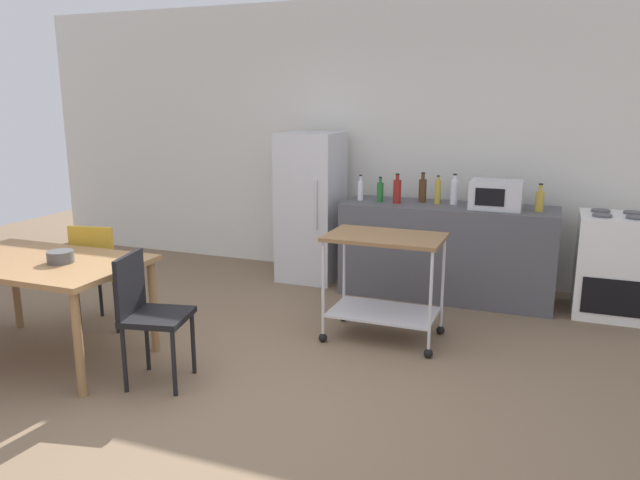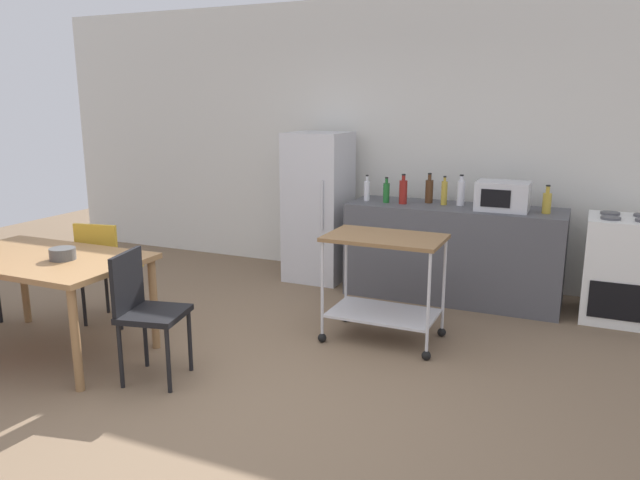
# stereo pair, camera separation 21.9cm
# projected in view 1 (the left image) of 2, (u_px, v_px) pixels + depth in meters

# --- Properties ---
(ground_plane) EXTENTS (12.00, 12.00, 0.00)m
(ground_plane) POSITION_uv_depth(u_px,v_px,m) (233.00, 399.00, 3.90)
(ground_plane) COLOR brown
(back_wall) EXTENTS (8.40, 0.12, 2.90)m
(back_wall) POSITION_uv_depth(u_px,v_px,m) (376.00, 140.00, 6.47)
(back_wall) COLOR silver
(back_wall) RESTS_ON ground_plane
(kitchen_counter) EXTENTS (2.00, 0.64, 0.90)m
(kitchen_counter) POSITION_uv_depth(u_px,v_px,m) (447.00, 251.00, 5.84)
(kitchen_counter) COLOR #4C4C51
(kitchen_counter) RESTS_ON ground_plane
(dining_table) EXTENTS (1.50, 0.90, 0.75)m
(dining_table) POSITION_uv_depth(u_px,v_px,m) (38.00, 270.00, 4.38)
(dining_table) COLOR olive
(dining_table) RESTS_ON ground_plane
(chair_black) EXTENTS (0.47, 0.47, 0.89)m
(chair_black) POSITION_uv_depth(u_px,v_px,m) (148.00, 309.00, 4.02)
(chair_black) COLOR black
(chair_black) RESTS_ON ground_plane
(chair_mustard) EXTENTS (0.47, 0.47, 0.89)m
(chair_mustard) POSITION_uv_depth(u_px,v_px,m) (101.00, 268.00, 5.01)
(chair_mustard) COLOR gold
(chair_mustard) RESTS_ON ground_plane
(stove_oven) EXTENTS (0.60, 0.61, 0.92)m
(stove_oven) POSITION_uv_depth(u_px,v_px,m) (612.00, 265.00, 5.34)
(stove_oven) COLOR white
(stove_oven) RESTS_ON ground_plane
(refrigerator) EXTENTS (0.60, 0.63, 1.55)m
(refrigerator) POSITION_uv_depth(u_px,v_px,m) (311.00, 207.00, 6.37)
(refrigerator) COLOR silver
(refrigerator) RESTS_ON ground_plane
(kitchen_cart) EXTENTS (0.91, 0.57, 0.85)m
(kitchen_cart) POSITION_uv_depth(u_px,v_px,m) (384.00, 270.00, 4.76)
(kitchen_cart) COLOR brown
(kitchen_cart) RESTS_ON ground_plane
(bottle_sparkling_water) EXTENTS (0.06, 0.06, 0.25)m
(bottle_sparkling_water) POSITION_uv_depth(u_px,v_px,m) (360.00, 190.00, 5.99)
(bottle_sparkling_water) COLOR silver
(bottle_sparkling_water) RESTS_ON kitchen_counter
(bottle_hot_sauce) EXTENTS (0.06, 0.06, 0.25)m
(bottle_hot_sauce) POSITION_uv_depth(u_px,v_px,m) (380.00, 192.00, 5.89)
(bottle_hot_sauce) COLOR #1E6628
(bottle_hot_sauce) RESTS_ON kitchen_counter
(bottle_olive_oil) EXTENTS (0.08, 0.08, 0.29)m
(bottle_olive_oil) POSITION_uv_depth(u_px,v_px,m) (397.00, 191.00, 5.82)
(bottle_olive_oil) COLOR maroon
(bottle_olive_oil) RESTS_ON kitchen_counter
(bottle_wine) EXTENTS (0.07, 0.07, 0.29)m
(bottle_wine) POSITION_uv_depth(u_px,v_px,m) (423.00, 190.00, 5.89)
(bottle_wine) COLOR #4C2D19
(bottle_wine) RESTS_ON kitchen_counter
(bottle_vinegar) EXTENTS (0.06, 0.06, 0.27)m
(bottle_vinegar) POSITION_uv_depth(u_px,v_px,m) (438.00, 192.00, 5.78)
(bottle_vinegar) COLOR gold
(bottle_vinegar) RESTS_ON kitchen_counter
(bottle_soda) EXTENTS (0.07, 0.07, 0.29)m
(bottle_soda) POSITION_uv_depth(u_px,v_px,m) (454.00, 191.00, 5.76)
(bottle_soda) COLOR silver
(bottle_soda) RESTS_ON kitchen_counter
(microwave) EXTENTS (0.46, 0.35, 0.26)m
(microwave) POSITION_uv_depth(u_px,v_px,m) (496.00, 195.00, 5.52)
(microwave) COLOR silver
(microwave) RESTS_ON kitchen_counter
(bottle_soy_sauce) EXTENTS (0.08, 0.08, 0.25)m
(bottle_soy_sauce) POSITION_uv_depth(u_px,v_px,m) (540.00, 200.00, 5.39)
(bottle_soy_sauce) COLOR gold
(bottle_soy_sauce) RESTS_ON kitchen_counter
(fruit_bowl) EXTENTS (0.18, 0.18, 0.09)m
(fruit_bowl) POSITION_uv_depth(u_px,v_px,m) (61.00, 257.00, 4.28)
(fruit_bowl) COLOR #4C4C4C
(fruit_bowl) RESTS_ON dining_table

